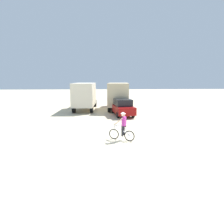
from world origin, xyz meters
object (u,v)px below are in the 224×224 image
Objects in this scene: box_truck_cream_rv at (85,95)px; sedan_parked at (122,107)px; box_truck_tan_camper at (118,95)px; cyclist_orange_shirt at (122,127)px.

sedan_parked is at bearing -44.09° from box_truck_cream_rv.
box_truck_tan_camper is at bearing 0.33° from box_truck_cream_rv.
cyclist_orange_shirt is at bearing -74.98° from box_truck_cream_rv.
sedan_parked is 2.42× the size of cyclist_orange_shirt.
cyclist_orange_shirt is at bearing -96.43° from sedan_parked.
sedan_parked is (0.09, -4.15, -0.99)m from box_truck_tan_camper.
sedan_parked is at bearing 83.57° from cyclist_orange_shirt.
box_truck_cream_rv is 4.17m from box_truck_tan_camper.
sedan_parked is at bearing -88.80° from box_truck_tan_camper.
box_truck_cream_rv is at bearing -179.67° from box_truck_tan_camper.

